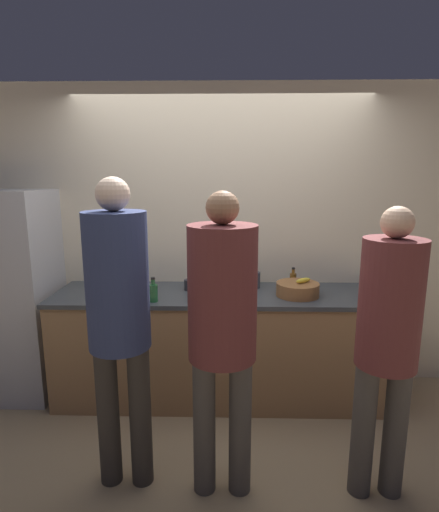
{
  "coord_description": "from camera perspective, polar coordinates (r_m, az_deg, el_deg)",
  "views": [
    {
      "loc": [
        0.07,
        -2.73,
        1.84
      ],
      "look_at": [
        0.0,
        0.16,
        1.26
      ],
      "focal_mm": 28.0,
      "sensor_mm": 36.0,
      "label": 1
    }
  ],
  "objects": [
    {
      "name": "cup_yellow",
      "position": [
        3.05,
        -3.75,
        -5.55
      ],
      "size": [
        0.08,
        0.08,
        0.09
      ],
      "color": "gold",
      "rests_on": "counter"
    },
    {
      "name": "person_right",
      "position": [
        2.4,
        22.88,
        -10.17
      ],
      "size": [
        0.33,
        0.33,
        1.69
      ],
      "color": "#4C4742",
      "rests_on": "ground_plane"
    },
    {
      "name": "wall_back",
      "position": [
        3.52,
        0.22,
        2.58
      ],
      "size": [
        5.2,
        0.06,
        2.6
      ],
      "color": "beige",
      "rests_on": "ground_plane"
    },
    {
      "name": "ground_plane",
      "position": [
        3.3,
        -0.07,
        -22.55
      ],
      "size": [
        14.0,
        14.0,
        0.0
      ],
      "primitive_type": "plane",
      "color": "#9E8460"
    },
    {
      "name": "bottle_amber",
      "position": [
        3.43,
        10.45,
        -3.37
      ],
      "size": [
        0.06,
        0.06,
        0.18
      ],
      "color": "brown",
      "rests_on": "counter"
    },
    {
      "name": "bottle_green",
      "position": [
        3.05,
        -9.43,
        -5.11
      ],
      "size": [
        0.07,
        0.07,
        0.19
      ],
      "color": "#236033",
      "rests_on": "counter"
    },
    {
      "name": "cup_black",
      "position": [
        3.33,
        -4.36,
        -4.11
      ],
      "size": [
        0.08,
        0.08,
        0.09
      ],
      "color": "#28282D",
      "rests_on": "counter"
    },
    {
      "name": "fruit_bowl",
      "position": [
        3.22,
        11.11,
        -4.67
      ],
      "size": [
        0.34,
        0.34,
        0.14
      ],
      "color": "brown",
      "rests_on": "counter"
    },
    {
      "name": "person_center",
      "position": [
        2.21,
        0.4,
        -8.93
      ],
      "size": [
        0.38,
        0.38,
        1.77
      ],
      "color": "#4C4742",
      "rests_on": "ground_plane"
    },
    {
      "name": "counter",
      "position": [
        3.43,
        0.1,
        -12.46
      ],
      "size": [
        2.69,
        0.73,
        0.91
      ],
      "color": "#9E754C",
      "rests_on": "ground_plane"
    },
    {
      "name": "person_left",
      "position": [
        2.33,
        -14.19,
        -7.45
      ],
      "size": [
        0.35,
        0.35,
        1.84
      ],
      "color": "#38332D",
      "rests_on": "ground_plane"
    },
    {
      "name": "refrigerator",
      "position": [
        3.79,
        -28.05,
        -4.9
      ],
      "size": [
        0.76,
        0.64,
        1.73
      ],
      "color": "#B7B7BC",
      "rests_on": "ground_plane"
    },
    {
      "name": "utensil_crock",
      "position": [
        3.4,
        5.06,
        -3.32
      ],
      "size": [
        0.09,
        0.09,
        0.25
      ],
      "color": "#3D424C",
      "rests_on": "counter"
    }
  ]
}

